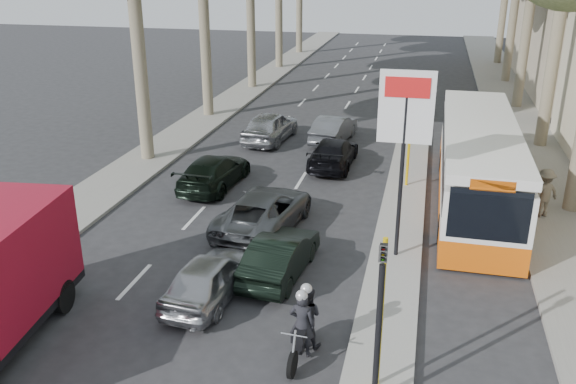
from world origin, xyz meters
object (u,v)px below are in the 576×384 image
dark_hatchback (280,255)px  motorcycle (304,322)px  city_bus (478,162)px  silver_hatchback (210,277)px

dark_hatchback → motorcycle: bearing=117.4°
city_bus → dark_hatchback: bearing=-128.9°
dark_hatchback → motorcycle: size_ratio=1.83×
city_bus → motorcycle: 11.01m
city_bus → silver_hatchback: bearing=-129.5°
silver_hatchback → motorcycle: size_ratio=1.80×
dark_hatchback → motorcycle: (1.37, -3.36, 0.17)m
motorcycle → silver_hatchback: bearing=152.4°
dark_hatchback → city_bus: city_bus is taller
silver_hatchback → city_bus: 11.03m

